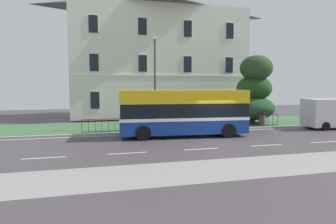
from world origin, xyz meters
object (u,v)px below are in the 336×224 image
Objects in this scene: street_lamp_post at (155,76)px; white_panel_van at (333,113)px; single_decker_bus at (183,112)px; evergreen_tree at (253,94)px; litter_bin at (262,119)px; georgian_townhouse at (157,54)px.

white_panel_van is at bearing -9.61° from street_lamp_post.
evergreen_tree is at bearing 33.02° from single_decker_bus.
street_lamp_post is (-14.11, 2.39, 2.96)m from white_panel_van.
street_lamp_post is (-9.21, -1.55, 1.44)m from evergreen_tree.
street_lamp_post is at bearing 121.00° from single_decker_bus.
single_decker_bus is at bearing -162.03° from litter_bin.
white_panel_van is 4.54× the size of litter_bin.
single_decker_bus reaches higher than litter_bin.
georgian_townhouse is 18.54m from white_panel_van.
street_lamp_post is at bearing -102.69° from georgian_townhouse.
evergreen_tree is 2.74m from litter_bin.
single_decker_bus is 3.98m from street_lamp_post.
evergreen_tree reaches higher than litter_bin.
evergreen_tree is 0.84× the size of street_lamp_post.
litter_bin is at bearing -94.63° from evergreen_tree.
georgian_townhouse is at bearing 126.42° from evergreen_tree.
street_lamp_post is (-1.39, 2.75, 2.53)m from single_decker_bus.
litter_bin is at bearing -58.90° from georgian_townhouse.
litter_bin is at bearing -1.63° from street_lamp_post.
single_decker_bus is at bearing -151.19° from evergreen_tree.
white_panel_van is (12.72, 0.36, -0.43)m from single_decker_bus.
evergreen_tree is 5.23× the size of litter_bin.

